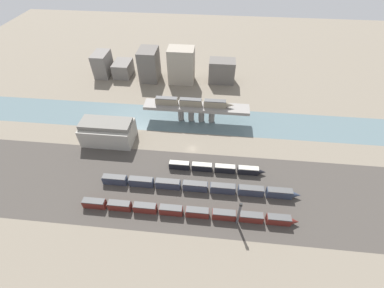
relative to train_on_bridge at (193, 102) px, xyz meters
name	(u,v)px	position (x,y,z in m)	size (l,w,h in m)	color
ground_plane	(192,149)	(1.67, -22.74, -11.73)	(400.00, 400.00, 0.00)	#756B5B
railbed_yard	(187,188)	(1.67, -46.74, -11.73)	(280.00, 42.00, 0.01)	#423D38
river_water	(196,120)	(1.67, 0.00, -11.73)	(320.00, 22.50, 0.01)	slate
bridge	(196,109)	(1.67, 0.00, -4.22)	(55.99, 8.39, 9.79)	gray
train_on_bridge	(193,102)	(0.00, 0.00, 0.00)	(41.44, 3.04, 3.98)	gray
train_yard_near	(187,212)	(3.28, -58.94, -9.83)	(84.07, 2.97, 3.86)	#5B1E19
train_yard_mid	(198,186)	(6.54, -46.70, -9.69)	(83.44, 2.98, 4.14)	#2D384C
train_yard_far	(216,168)	(13.67, -35.55, -9.95)	(43.50, 2.69, 3.64)	black
warehouse_building	(108,131)	(-40.70, -20.25, -6.16)	(25.10, 14.17, 11.72)	#9E998E
signal_tower	(239,214)	(22.56, -60.71, -5.35)	(1.00, 0.93, 12.96)	#4C4C51
city_block_far_left	(103,64)	(-66.12, 44.25, -3.95)	(9.59, 15.15, 15.55)	slate
city_block_left	(123,69)	(-52.74, 45.17, -6.99)	(11.14, 15.06, 9.47)	slate
city_block_center	(149,64)	(-33.34, 42.65, -1.67)	(11.86, 15.46, 20.13)	#605B56
city_block_right	(181,65)	(-11.66, 40.82, -0.41)	(16.51, 11.79, 22.64)	gray
city_block_far_right	(222,71)	(14.54, 43.47, -4.33)	(16.68, 10.86, 14.80)	#605B56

